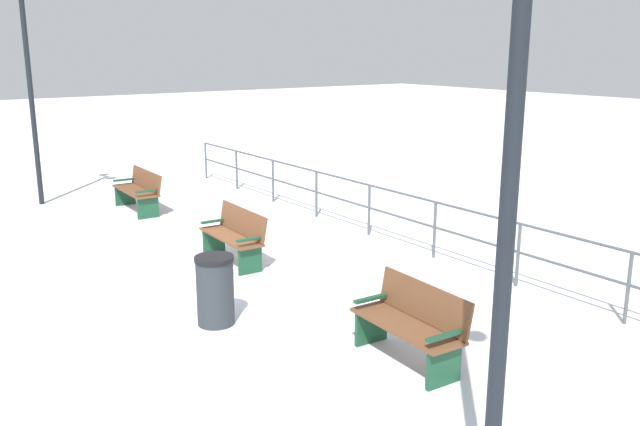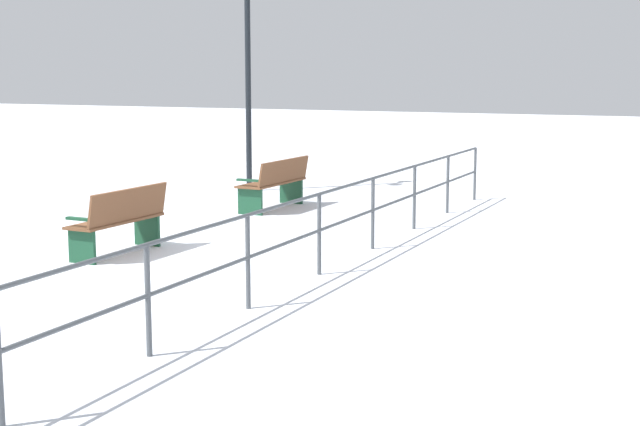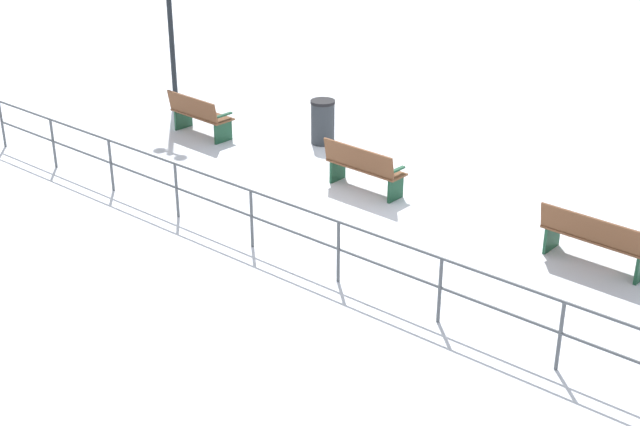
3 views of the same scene
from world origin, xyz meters
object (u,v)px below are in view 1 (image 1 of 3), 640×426
bench_nearest (139,190)px  lamppost_near (27,52)px  bench_second (235,235)px  trash_bin (215,290)px  lamppost_middle (521,26)px  bench_third (411,323)px

bench_nearest → lamppost_near: 3.85m
bench_nearest → bench_second: (0.02, 4.41, 0.00)m
bench_second → trash_bin: 2.59m
bench_second → lamppost_middle: size_ratio=0.29×
bench_nearest → lamppost_middle: (1.59, 11.21, 3.16)m
trash_bin → bench_second: bearing=-123.9°
bench_second → bench_third: bench_third is taller
bench_nearest → trash_bin: 6.72m
lamppost_middle → bench_second: bearing=-103.0°
lamppost_near → trash_bin: (-0.13, 8.51, -2.93)m
bench_second → lamppost_near: 7.17m
bench_third → lamppost_middle: lamppost_middle is taller
lamppost_middle → trash_bin: lamppost_middle is taller
bench_third → lamppost_near: 11.24m
bench_nearest → bench_third: 8.81m
bench_second → bench_third: 4.41m
bench_nearest → lamppost_middle: lamppost_middle is taller
bench_third → lamppost_middle: 4.23m
bench_third → lamppost_near: size_ratio=0.31×
bench_nearest → trash_bin: bearing=78.9°
bench_second → lamppost_middle: lamppost_middle is taller
bench_third → trash_bin: (1.32, -2.25, -0.00)m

